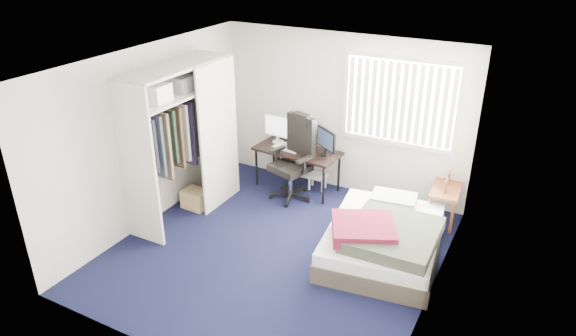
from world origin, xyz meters
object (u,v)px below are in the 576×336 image
Objects in this scene: desk at (298,147)px; nightstand at (446,191)px; office_chair at (294,166)px; bed at (383,238)px.

desk is 2.35m from nightstand.
office_chair is at bearing -74.64° from desk.
desk is at bearing 105.36° from office_chair.
bed is at bearing -110.22° from nightstand.
nightstand reaches higher than bed.
desk is 1.06× the size of office_chair.
office_chair is 1.68× the size of nightstand.
nightstand is 0.40× the size of bed.
desk reaches higher than nightstand.
office_chair is at bearing 152.33° from bed.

